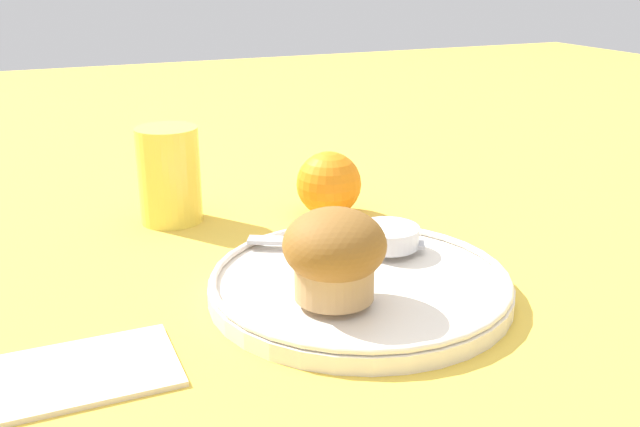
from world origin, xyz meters
TOP-DOWN VIEW (x-y plane):
  - ground_plane at (0.00, 0.00)m, footprint 3.00×3.00m
  - plate at (-0.01, -0.01)m, footprint 0.25×0.25m
  - muffin at (-0.05, -0.05)m, footprint 0.08×0.08m
  - cream_ramekin at (0.04, 0.03)m, footprint 0.06×0.06m
  - berry_pair at (-0.01, 0.04)m, footprint 0.03×0.01m
  - butter_knife at (-0.00, 0.05)m, footprint 0.15×0.09m
  - orange_fruit at (0.05, 0.18)m, footprint 0.07×0.07m
  - juice_glass at (-0.11, 0.23)m, footprint 0.07×0.07m
  - folded_napkin at (-0.25, -0.05)m, footprint 0.15×0.08m

SIDE VIEW (x-z plane):
  - ground_plane at x=0.00m, z-range 0.00..0.00m
  - folded_napkin at x=-0.25m, z-range 0.00..0.01m
  - plate at x=-0.01m, z-range 0.00..0.02m
  - butter_knife at x=0.00m, z-range 0.02..0.02m
  - berry_pair at x=-0.01m, z-range 0.02..0.03m
  - cream_ramekin at x=0.04m, z-range 0.02..0.04m
  - orange_fruit at x=0.05m, z-range 0.00..0.07m
  - juice_glass at x=-0.11m, z-range 0.00..0.10m
  - muffin at x=-0.05m, z-range 0.02..0.09m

